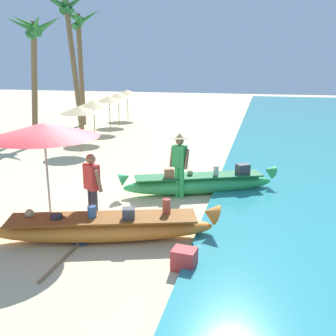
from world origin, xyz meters
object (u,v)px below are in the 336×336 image
object	(u,v)px
palm_tree_leaning_seaward	(34,38)
cooler_box	(184,259)
person_vendor_hatted	(180,161)
boat_green_midground	(199,183)
patio_umbrella_large	(44,131)
paddle	(68,254)
boat_orange_foreground	(103,227)
palm_tree_tall_inland	(80,35)
palm_tree_mid_cluster	(67,21)
person_tourist_customer	(92,186)

from	to	relation	value
palm_tree_leaning_seaward	cooler_box	distance (m)	15.40
cooler_box	person_vendor_hatted	bearing A→B (deg)	109.32
boat_green_midground	patio_umbrella_large	world-z (taller)	patio_umbrella_large
boat_green_midground	paddle	size ratio (longest dim) A/B	2.65
boat_orange_foreground	palm_tree_tall_inland	size ratio (longest dim) A/B	0.73
palm_tree_leaning_seaward	palm_tree_mid_cluster	world-z (taller)	palm_tree_mid_cluster
palm_tree_tall_inland	paddle	world-z (taller)	palm_tree_tall_inland
person_vendor_hatted	cooler_box	bearing A→B (deg)	-76.63
boat_green_midground	paddle	xyz separation A→B (m)	(-1.87, -4.30, -0.27)
boat_green_midground	paddle	bearing A→B (deg)	-113.51
person_vendor_hatted	palm_tree_mid_cluster	size ratio (longest dim) A/B	0.25
person_vendor_hatted	patio_umbrella_large	world-z (taller)	patio_umbrella_large
cooler_box	paddle	size ratio (longest dim) A/B	0.26
boat_green_midground	cooler_box	bearing A→B (deg)	-84.36
patio_umbrella_large	palm_tree_tall_inland	bearing A→B (deg)	112.51
patio_umbrella_large	palm_tree_tall_inland	world-z (taller)	palm_tree_tall_inland
palm_tree_mid_cluster	person_vendor_hatted	bearing A→B (deg)	-50.45
person_tourist_customer	patio_umbrella_large	xyz separation A→B (m)	(-0.95, -0.23, 1.24)
boat_green_midground	palm_tree_tall_inland	xyz separation A→B (m)	(-8.80, 11.13, 4.84)
person_tourist_customer	palm_tree_mid_cluster	distance (m)	14.67
palm_tree_mid_cluster	person_tourist_customer	bearing A→B (deg)	-61.46
palm_tree_mid_cluster	paddle	world-z (taller)	palm_tree_mid_cluster
boat_green_midground	person_vendor_hatted	world-z (taller)	person_vendor_hatted
person_tourist_customer	paddle	world-z (taller)	person_tourist_customer
palm_tree_mid_cluster	paddle	bearing A→B (deg)	-63.75
patio_umbrella_large	palm_tree_leaning_seaward	world-z (taller)	palm_tree_leaning_seaward
palm_tree_leaning_seaward	patio_umbrella_large	bearing A→B (deg)	-58.23
person_vendor_hatted	boat_orange_foreground	bearing A→B (deg)	-107.87
palm_tree_mid_cluster	cooler_box	distance (m)	17.23
boat_green_midground	palm_tree_mid_cluster	bearing A→B (deg)	132.61
person_vendor_hatted	person_tourist_customer	size ratio (longest dim) A/B	1.07
boat_green_midground	palm_tree_leaning_seaward	distance (m)	12.28
boat_green_midground	patio_umbrella_large	xyz separation A→B (m)	(-2.91, -3.08, 1.89)
palm_tree_mid_cluster	paddle	size ratio (longest dim) A/B	4.37
patio_umbrella_large	cooler_box	bearing A→B (deg)	-19.62
palm_tree_tall_inland	palm_tree_mid_cluster	bearing A→B (deg)	-83.39
patio_umbrella_large	palm_tree_leaning_seaward	distance (m)	12.05
person_tourist_customer	cooler_box	world-z (taller)	person_tourist_customer
palm_tree_tall_inland	cooler_box	distance (m)	18.61
paddle	person_vendor_hatted	bearing A→B (deg)	69.95
palm_tree_leaning_seaward	paddle	bearing A→B (deg)	-57.17
cooler_box	palm_tree_mid_cluster	bearing A→B (deg)	129.47
person_vendor_hatted	palm_tree_leaning_seaward	bearing A→B (deg)	139.33
person_vendor_hatted	patio_umbrella_large	size ratio (longest dim) A/B	0.76
boat_green_midground	person_vendor_hatted	distance (m)	1.01
cooler_box	boat_orange_foreground	bearing A→B (deg)	163.78
patio_umbrella_large	paddle	bearing A→B (deg)	-49.39
boat_green_midground	cooler_box	xyz separation A→B (m)	(0.42, -4.27, -0.11)
boat_green_midground	patio_umbrella_large	distance (m)	4.64
boat_orange_foreground	person_vendor_hatted	distance (m)	3.26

